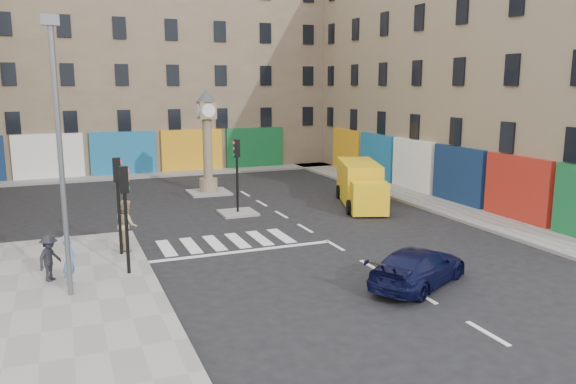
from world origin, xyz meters
TOP-DOWN VIEW (x-y plane):
  - ground at (0.00, 0.00)m, footprint 120.00×120.00m
  - sidewalk_left at (-11.00, -2.00)m, footprint 7.00×16.00m
  - sidewalk_right at (8.70, 10.00)m, footprint 2.60×30.00m
  - sidewalk_far at (-4.00, 22.20)m, footprint 32.00×2.40m
  - island_near at (-2.00, 8.00)m, footprint 1.80×1.80m
  - island_far at (-2.00, 14.00)m, footprint 2.40×2.40m
  - building_right at (15.00, 10.00)m, footprint 10.00×30.00m
  - building_far at (-4.00, 28.00)m, footprint 32.00×10.00m
  - traffic_light_left_near at (-8.30, 0.20)m, footprint 0.28×0.22m
  - traffic_light_left_far at (-8.30, 2.60)m, footprint 0.28×0.22m
  - traffic_light_island at (-2.00, 8.00)m, footprint 0.28×0.22m
  - lamp_post at (-10.20, -1.20)m, footprint 0.50×0.25m
  - clock_pillar at (-2.00, 14.00)m, footprint 1.20×1.20m
  - navy_sedan at (0.42, -4.22)m, footprint 4.69×3.62m
  - yellow_van at (4.95, 7.67)m, footprint 3.91×6.55m
  - pedestrian_blue at (-10.17, -0.25)m, footprint 0.56×0.69m
  - pedestrian_tan at (-8.00, 3.18)m, footprint 0.84×1.03m
  - pedestrian_dark at (-10.77, 0.39)m, footprint 1.05×1.15m

SIDE VIEW (x-z plane):
  - ground at x=0.00m, z-range 0.00..0.00m
  - island_near at x=-2.00m, z-range 0.00..0.12m
  - island_far at x=-2.00m, z-range 0.00..0.12m
  - sidewalk_left at x=-11.00m, z-range 0.00..0.15m
  - sidewalk_right at x=8.70m, z-range 0.00..0.15m
  - sidewalk_far at x=-4.00m, z-range 0.00..0.15m
  - navy_sedan at x=0.42m, z-range 0.00..1.27m
  - pedestrian_dark at x=-10.77m, z-range 0.15..1.70m
  - pedestrian_blue at x=-10.17m, z-range 0.15..1.80m
  - yellow_van at x=4.95m, z-range -0.01..2.28m
  - pedestrian_tan at x=-8.00m, z-range 0.15..2.13m
  - traffic_light_island at x=-2.00m, z-range 0.74..4.44m
  - traffic_light_left_near at x=-8.30m, z-range 0.77..4.47m
  - traffic_light_left_far at x=-8.30m, z-range 0.77..4.47m
  - clock_pillar at x=-2.00m, z-range 0.50..6.60m
  - lamp_post at x=-10.20m, z-range 0.64..8.94m
  - building_right at x=15.00m, z-range 0.00..16.00m
  - building_far at x=-4.00m, z-range 0.00..17.00m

